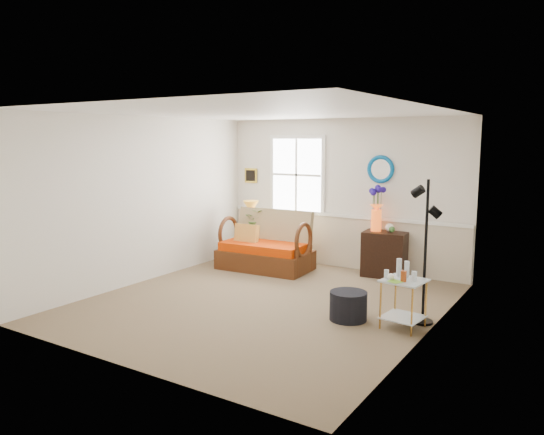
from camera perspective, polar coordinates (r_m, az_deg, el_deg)
The scene contains 19 objects.
floor at distance 7.45m, azimuth -0.84°, elevation -9.12°, with size 4.50×5.00×0.01m, color brown.
ceiling at distance 7.11m, azimuth -0.88°, elevation 11.29°, with size 4.50×5.00×0.01m, color white.
walls at distance 7.16m, azimuth -0.86°, elevation 0.84°, with size 4.51×5.01×2.60m.
wainscot at distance 9.45m, azimuth 7.42°, elevation -2.60°, with size 4.46×0.02×0.90m, color beige.
chair_rail at distance 9.36m, azimuth 7.44°, elevation 0.22°, with size 4.46×0.04×0.06m, color white.
window at distance 9.70m, azimuth 2.68°, elevation 4.60°, with size 1.14×0.06×1.44m, color white, non-canonical shape.
picture at distance 10.25m, azimuth -2.27°, elevation 4.53°, with size 0.28×0.03×0.28m, color #AD8E2A.
mirror at distance 9.02m, azimuth 11.62°, elevation 5.11°, with size 0.47×0.47×0.07m, color #0080C8.
loveseat at distance 9.18m, azimuth -0.74°, elevation -2.48°, with size 1.56×0.88×1.02m, color #4F200C, non-canonical shape.
throw_pillow at distance 9.27m, azimuth -2.78°, elevation -2.10°, with size 0.44×0.11×0.44m, color orange, non-canonical shape.
lamp_stand at distance 9.84m, azimuth -2.41°, elevation -2.98°, with size 0.34×0.34×0.60m, color black, non-canonical shape.
table_lamp at distance 9.77m, azimuth -2.28°, elevation 0.27°, with size 0.29×0.29×0.52m, color #C68422, non-canonical shape.
potted_plant at distance 9.67m, azimuth -1.81°, elevation -0.48°, with size 0.35×0.38×0.30m, color #3C6D2D.
cabinet at distance 8.93m, azimuth 12.03°, elevation -3.88°, with size 0.69×0.45×0.74m, color black, non-canonical shape.
flower_vase at distance 8.87m, azimuth 11.18°, elevation 0.92°, with size 0.22×0.22×0.74m, color #E04E13, non-canonical shape.
side_table at distance 6.59m, azimuth 13.94°, elevation -9.01°, with size 0.47×0.47×0.59m, color #BC8630, non-canonical shape.
tabletop_items at distance 6.49m, azimuth 13.66°, elevation -5.54°, with size 0.36×0.36×0.22m, color silver, non-canonical shape.
floor_lamp at distance 6.69m, azimuth 16.17°, elevation -3.63°, with size 0.26×0.26×1.77m, color black, non-canonical shape.
ottoman at distance 6.78m, azimuth 8.21°, elevation -9.38°, with size 0.47×0.47×0.36m, color black.
Camera 1 is at (3.88, -5.94, 2.24)m, focal length 35.00 mm.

